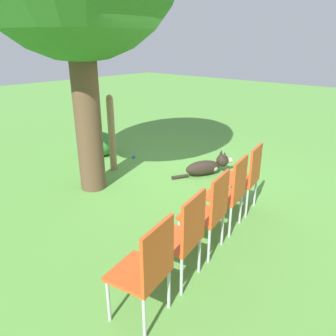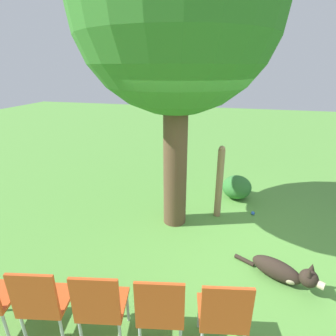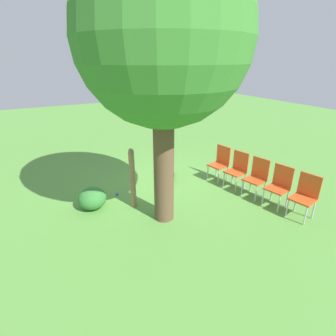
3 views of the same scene
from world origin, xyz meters
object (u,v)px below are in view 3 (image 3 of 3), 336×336
(fence_post, at_px, (132,178))
(red_chair_1, at_px, (238,168))
(dog, at_px, (170,173))
(red_chair_4, at_px, (305,194))
(red_chair_3, at_px, (280,184))
(oak_tree, at_px, (163,40))
(red_chair_2, at_px, (257,175))
(red_chair_0, at_px, (220,161))
(tennis_ball, at_px, (117,194))

(fence_post, relative_size, red_chair_1, 1.46)
(dog, distance_m, red_chair_1, 1.84)
(red_chair_4, bearing_deg, red_chair_3, -91.90)
(oak_tree, height_order, red_chair_2, oak_tree)
(red_chair_2, xyz_separation_m, red_chair_3, (-0.09, 0.57, 0.00))
(red_chair_0, height_order, tennis_ball, red_chair_0)
(fence_post, height_order, red_chair_3, fence_post)
(red_chair_0, distance_m, red_chair_3, 1.73)
(dog, bearing_deg, red_chair_1, -108.74)
(oak_tree, relative_size, red_chair_0, 5.16)
(red_chair_4, bearing_deg, dog, -74.46)
(dog, height_order, fence_post, fence_post)
(fence_post, xyz_separation_m, red_chair_2, (-2.78, 0.92, -0.16))
(tennis_ball, bearing_deg, red_chair_1, 160.47)
(red_chair_3, relative_size, tennis_ball, 13.88)
(red_chair_4, bearing_deg, fence_post, -46.03)
(oak_tree, xyz_separation_m, red_chair_4, (-2.58, 1.32, -2.84))
(fence_post, xyz_separation_m, red_chair_3, (-2.88, 1.49, -0.16))
(oak_tree, height_order, red_chair_3, oak_tree)
(oak_tree, bearing_deg, red_chair_1, -170.51)
(red_chair_3, height_order, tennis_ball, red_chair_3)
(red_chair_4, bearing_deg, tennis_ball, -52.12)
(dog, relative_size, red_chair_4, 1.12)
(red_chair_3, bearing_deg, fence_post, -38.69)
(red_chair_4, xyz_separation_m, tennis_ball, (3.15, -2.73, -0.50))
(red_chair_3, bearing_deg, red_chair_2, -91.90)
(oak_tree, height_order, tennis_ball, oak_tree)
(red_chair_1, relative_size, red_chair_3, 1.00)
(oak_tree, relative_size, red_chair_4, 5.16)
(tennis_ball, bearing_deg, oak_tree, 112.18)
(dog, height_order, red_chair_0, red_chair_0)
(fence_post, relative_size, tennis_ball, 20.20)
(red_chair_2, height_order, red_chair_4, same)
(oak_tree, height_order, red_chair_0, oak_tree)
(red_chair_0, relative_size, tennis_ball, 13.88)
(red_chair_3, relative_size, red_chair_4, 1.00)
(red_chair_0, height_order, red_chair_3, same)
(oak_tree, relative_size, fence_post, 3.54)
(red_chair_0, xyz_separation_m, tennis_ball, (2.78, -0.45, -0.50))
(fence_post, distance_m, red_chair_4, 3.62)
(red_chair_3, bearing_deg, red_chair_4, 88.10)
(red_chair_1, relative_size, red_chair_2, 1.00)
(oak_tree, relative_size, red_chair_3, 5.16)
(red_chair_1, xyz_separation_m, tennis_ball, (2.87, -1.02, -0.50))
(fence_post, bearing_deg, oak_tree, 117.84)
(red_chair_1, bearing_deg, oak_tree, -1.77)
(fence_post, xyz_separation_m, red_chair_1, (-2.69, 0.35, -0.16))
(red_chair_0, distance_m, red_chair_2, 1.16)
(red_chair_1, height_order, tennis_ball, red_chair_1)
(red_chair_0, bearing_deg, red_chair_1, 88.10)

